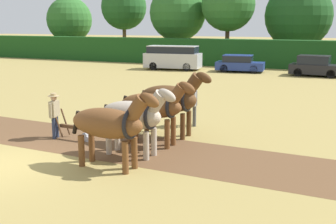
{
  "coord_description": "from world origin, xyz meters",
  "views": [
    {
      "loc": [
        9.17,
        -8.63,
        4.05
      ],
      "look_at": [
        3.41,
        4.1,
        1.1
      ],
      "focal_mm": 45.0,
      "sensor_mm": 36.0,
      "label": 1
    }
  ],
  "objects": [
    {
      "name": "hedgerow",
      "position": [
        0.0,
        30.93,
        1.29
      ],
      "size": [
        67.6,
        1.71,
        2.58
      ],
      "primitive_type": "cube",
      "color": "#194719",
      "rests_on": "ground"
    },
    {
      "name": "draft_horse_lead_right",
      "position": [
        3.01,
        2.44,
        1.27
      ],
      "size": [
        2.72,
        0.98,
        2.26
      ],
      "rotation": [
        0.0,
        0.0,
        -0.03
      ],
      "color": "#B2A38E",
      "rests_on": "ground"
    },
    {
      "name": "draft_horse_trail_right",
      "position": [
        3.09,
        5.05,
        1.38
      ],
      "size": [
        2.95,
        1.08,
        2.49
      ],
      "rotation": [
        0.0,
        0.0,
        -0.03
      ],
      "color": "#513319",
      "rests_on": "ground"
    },
    {
      "name": "draft_horse_trail_left",
      "position": [
        3.05,
        3.75,
        1.33
      ],
      "size": [
        2.88,
        0.91,
        2.31
      ],
      "rotation": [
        0.0,
        0.0,
        -0.03
      ],
      "color": "brown",
      "rests_on": "ground"
    },
    {
      "name": "farmer_at_plow",
      "position": [
        -0.55,
        3.04,
        0.95
      ],
      "size": [
        0.41,
        0.63,
        1.64
      ],
      "rotation": [
        0.0,
        0.0,
        0.22
      ],
      "color": "#28334C",
      "rests_on": "ground"
    },
    {
      "name": "parked_car_center_left",
      "position": [
        6.13,
        26.05,
        0.77
      ],
      "size": [
        3.98,
        2.03,
        1.61
      ],
      "rotation": [
        0.0,
        0.0,
        -0.06
      ],
      "color": "black",
      "rests_on": "ground"
    },
    {
      "name": "ground_plane",
      "position": [
        0.0,
        0.0,
        0.0
      ],
      "size": [
        240.0,
        240.0,
        0.0
      ],
      "primitive_type": "plane",
      "color": "#998447"
    },
    {
      "name": "tree_left",
      "position": [
        -16.93,
        36.32,
        5.95
      ],
      "size": [
        5.4,
        5.4,
        8.67
      ],
      "color": "brown",
      "rests_on": "ground"
    },
    {
      "name": "parked_car_left",
      "position": [
        -0.02,
        26.42,
        0.7
      ],
      "size": [
        4.17,
        2.21,
        1.44
      ],
      "rotation": [
        0.0,
        0.0,
        0.11
      ],
      "color": "navy",
      "rests_on": "ground"
    },
    {
      "name": "tree_far_left",
      "position": [
        -24.72,
        35.97,
        4.49
      ],
      "size": [
        5.69,
        5.69,
        7.34
      ],
      "color": "brown",
      "rests_on": "ground"
    },
    {
      "name": "tree_center_right",
      "position": [
        3.17,
        37.07,
        4.81
      ],
      "size": [
        6.8,
        6.8,
        8.21
      ],
      "color": "brown",
      "rests_on": "ground"
    },
    {
      "name": "plowed_furrow_strip",
      "position": [
        -1.6,
        3.22,
        0.0
      ],
      "size": [
        30.16,
        4.01,
        0.01
      ],
      "primitive_type": "cube",
      "rotation": [
        0.0,
        0.0,
        -0.03
      ],
      "color": "brown",
      "rests_on": "ground"
    },
    {
      "name": "parked_van",
      "position": [
        -5.92,
        25.8,
        1.08
      ],
      "size": [
        5.14,
        2.54,
        2.11
      ],
      "rotation": [
        0.0,
        0.0,
        0.12
      ],
      "color": "#BCBCC1",
      "rests_on": "ground"
    },
    {
      "name": "tree_center",
      "position": [
        -3.58,
        34.66,
        5.95
      ],
      "size": [
        5.55,
        5.55,
        8.74
      ],
      "color": "#4C3823",
      "rests_on": "ground"
    },
    {
      "name": "draft_horse_lead_left",
      "position": [
        2.98,
        1.14,
        1.3
      ],
      "size": [
        2.94,
        0.96,
        2.34
      ],
      "rotation": [
        0.0,
        0.0,
        -0.03
      ],
      "color": "brown",
      "rests_on": "ground"
    },
    {
      "name": "farmer_beside_team",
      "position": [
        3.34,
        6.85,
        1.03
      ],
      "size": [
        0.44,
        0.64,
        1.75
      ],
      "rotation": [
        0.0,
        0.0,
        0.39
      ],
      "color": "#4C4C4C",
      "rests_on": "ground"
    },
    {
      "name": "plow",
      "position": [
        0.35,
        3.17,
        0.32
      ],
      "size": [
        1.56,
        0.47,
        1.13
      ],
      "rotation": [
        0.0,
        0.0,
        -0.03
      ],
      "color": "#4C331E",
      "rests_on": "ground"
    },
    {
      "name": "tree_center_left",
      "position": [
        -9.53,
        35.4,
        5.21
      ],
      "size": [
        6.24,
        6.24,
        8.33
      ],
      "color": "#4C3823",
      "rests_on": "ground"
    }
  ]
}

